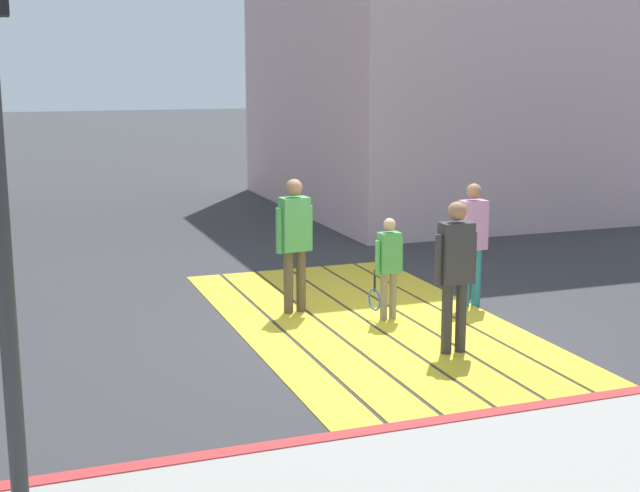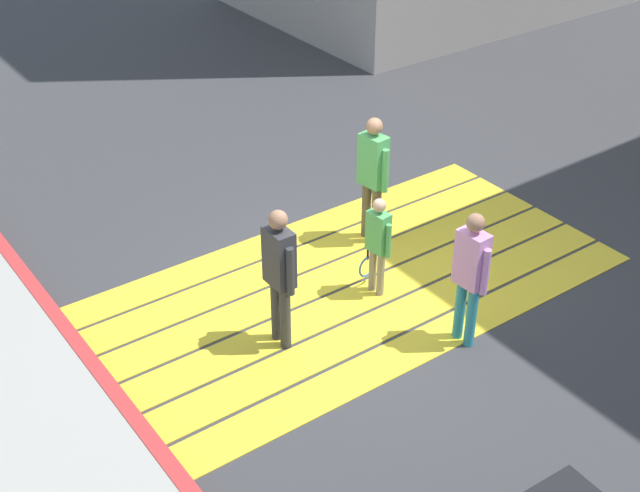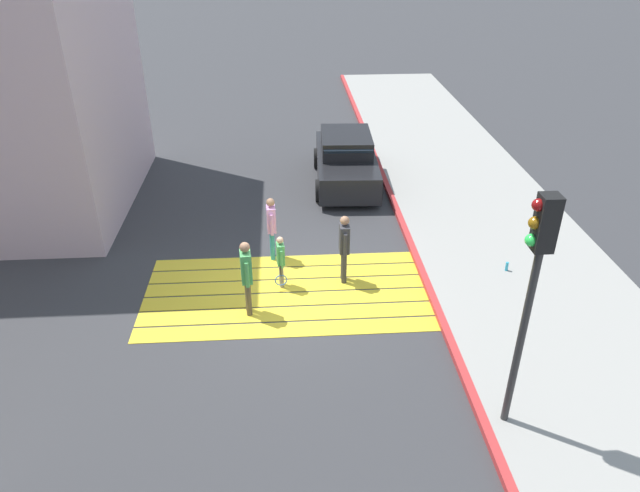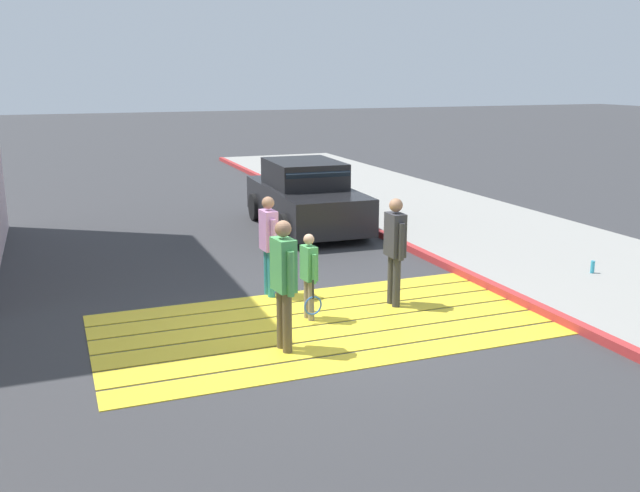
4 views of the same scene
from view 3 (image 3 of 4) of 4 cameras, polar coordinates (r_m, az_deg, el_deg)
ground_plane at (r=13.37m, az=-3.30°, el=-4.56°), size 120.00×120.00×0.00m
crosswalk_stripes at (r=13.37m, az=-3.30°, el=-4.54°), size 6.40×3.25×0.01m
sidewalk_west at (r=14.45m, az=19.52°, el=-3.29°), size 4.80×40.00×0.12m
curb_painted at (r=13.72m, az=10.42°, el=-3.77°), size 0.16×40.00×0.13m
car_parked_near_curb at (r=18.64m, az=2.55°, el=8.31°), size 2.12×4.37×1.57m
traffic_light_corner at (r=8.95m, az=20.14°, el=-2.35°), size 0.39×0.28×4.24m
water_bottle at (r=14.56m, az=17.74°, el=-1.91°), size 0.07×0.07×0.22m
pedestrian_adult_lead at (r=14.24m, az=-4.75°, el=2.14°), size 0.23×0.48×1.64m
pedestrian_adult_trailing at (r=13.27m, az=2.37°, el=0.18°), size 0.22×0.50×1.69m
pedestrian_adult_side at (r=12.26m, az=-7.18°, el=-2.63°), size 0.26×0.50×1.73m
pedestrian_child_with_racket at (r=13.22m, az=-3.85°, el=-1.29°), size 0.28×0.41×1.29m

